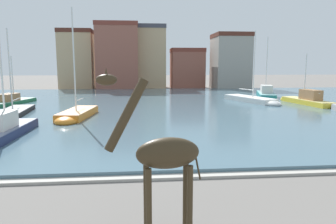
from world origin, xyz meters
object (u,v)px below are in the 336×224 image
at_px(sailboat_white, 254,101).
at_px(sailboat_navy, 6,129).
at_px(sailboat_orange, 76,116).
at_px(sailboat_black, 12,114).
at_px(sailboat_green, 14,102).
at_px(sailboat_yellow, 304,101).
at_px(sailboat_teal, 265,94).
at_px(giraffe_statue, 163,157).

height_order(sailboat_white, sailboat_navy, sailboat_white).
xyz_separation_m(sailboat_orange, sailboat_navy, (-3.26, -6.07, 0.13)).
height_order(sailboat_white, sailboat_orange, sailboat_orange).
bearing_deg(sailboat_black, sailboat_green, 109.97).
relative_size(sailboat_green, sailboat_yellow, 0.95).
bearing_deg(sailboat_black, sailboat_teal, 26.82).
relative_size(sailboat_black, sailboat_yellow, 0.97).
relative_size(giraffe_statue, sailboat_green, 0.55).
height_order(sailboat_green, sailboat_white, sailboat_white).
distance_m(sailboat_teal, sailboat_navy, 35.72).
bearing_deg(sailboat_navy, sailboat_black, 108.55).
xyz_separation_m(sailboat_green, sailboat_yellow, (33.99, -3.24, 0.13)).
relative_size(sailboat_black, sailboat_orange, 0.91).
relative_size(sailboat_orange, sailboat_yellow, 1.06).
xyz_separation_m(giraffe_statue, sailboat_yellow, (18.73, 26.86, -1.76)).
height_order(sailboat_green, sailboat_black, sailboat_black).
height_order(giraffe_statue, sailboat_green, sailboat_green).
xyz_separation_m(sailboat_green, sailboat_white, (28.66, -1.28, -0.04)).
xyz_separation_m(sailboat_green, sailboat_teal, (33.16, 6.05, 0.12)).
distance_m(giraffe_statue, sailboat_white, 31.85).
xyz_separation_m(sailboat_white, sailboat_yellow, (5.33, -1.97, 0.17)).
xyz_separation_m(sailboat_black, sailboat_white, (25.37, 7.77, 0.08)).
bearing_deg(sailboat_orange, sailboat_green, 129.89).
bearing_deg(sailboat_green, giraffe_statue, -63.12).
distance_m(sailboat_green, sailboat_black, 9.63).
height_order(giraffe_statue, sailboat_black, sailboat_black).
distance_m(sailboat_green, sailboat_white, 28.69).
distance_m(sailboat_black, sailboat_orange, 6.33).
height_order(sailboat_navy, sailboat_yellow, sailboat_navy).
height_order(sailboat_black, sailboat_yellow, sailboat_black).
bearing_deg(sailboat_yellow, sailboat_green, 174.55).
bearing_deg(sailboat_black, sailboat_yellow, 10.71).
distance_m(sailboat_white, sailboat_orange, 21.73).
height_order(giraffe_statue, sailboat_navy, sailboat_navy).
distance_m(giraffe_statue, sailboat_black, 24.30).
relative_size(sailboat_green, sailboat_orange, 0.90).
xyz_separation_m(sailboat_black, sailboat_navy, (2.72, -8.11, 0.23)).
xyz_separation_m(sailboat_black, sailboat_yellow, (30.70, 5.81, 0.25)).
xyz_separation_m(giraffe_statue, sailboat_teal, (17.90, 36.16, -1.77)).
relative_size(sailboat_teal, sailboat_navy, 1.24).
height_order(giraffe_statue, sailboat_orange, sailboat_orange).
height_order(sailboat_black, sailboat_orange, sailboat_orange).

